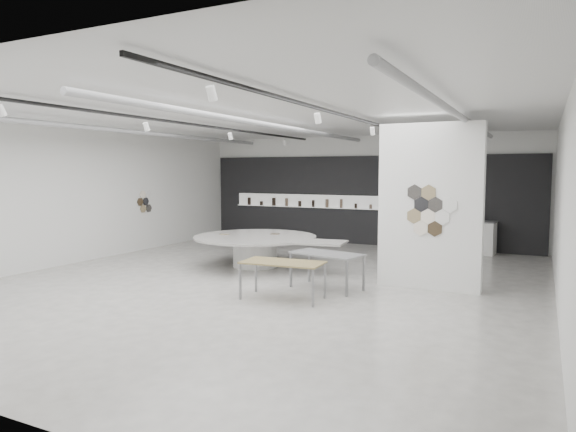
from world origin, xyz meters
The scene contains 7 objects.
room centered at (-0.09, 0.00, 2.07)m, with size 12.02×14.02×3.82m.
back_wall_display centered at (-0.08, 6.93, 1.54)m, with size 11.80×0.27×3.10m.
partition_column centered at (3.50, 1.00, 1.80)m, with size 2.20×0.38×3.60m.
display_island centered at (-1.14, 1.54, 0.55)m, with size 4.50×3.69×0.84m.
sample_table_wood centered at (1.07, -1.27, 0.70)m, with size 1.68×0.93×0.76m.
sample_table_stone centered at (1.52, -0.05, 0.73)m, with size 1.67×1.08×0.79m.
kitchen_counter centered at (3.54, 6.54, 0.52)m, with size 1.87×0.87×1.43m.
Camera 1 is at (5.69, -10.30, 2.57)m, focal length 32.00 mm.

